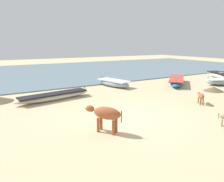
{
  "coord_description": "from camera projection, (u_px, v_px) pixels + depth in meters",
  "views": [
    {
      "loc": [
        -5.07,
        -7.59,
        3.25
      ],
      "look_at": [
        0.81,
        2.56,
        0.6
      ],
      "focal_mm": 33.66,
      "sensor_mm": 36.0,
      "label": 1
    }
  ],
  "objects": [
    {
      "name": "ground",
      "position": [
        125.0,
        116.0,
        9.6
      ],
      "size": [
        80.0,
        80.0,
        0.0
      ],
      "primitive_type": "plane",
      "color": "#CCB789"
    },
    {
      "name": "sea_water",
      "position": [
        42.0,
        72.0,
        24.14
      ],
      "size": [
        60.0,
        20.0,
        0.08
      ],
      "primitive_type": "cube",
      "color": "slate",
      "rests_on": "ground"
    },
    {
      "name": "fishing_boat_0",
      "position": [
        54.0,
        96.0,
        12.38
      ],
      "size": [
        4.68,
        1.56,
        0.61
      ],
      "rotation": [
        0.0,
        0.0,
        0.16
      ],
      "color": "beige",
      "rests_on": "ground"
    },
    {
      "name": "fishing_boat_1",
      "position": [
        114.0,
        83.0,
        16.27
      ],
      "size": [
        1.81,
        3.23,
        0.72
      ],
      "rotation": [
        0.0,
        0.0,
        1.83
      ],
      "color": "#8CA5B7",
      "rests_on": "ground"
    },
    {
      "name": "fishing_boat_2",
      "position": [
        221.0,
        75.0,
        20.03
      ],
      "size": [
        2.34,
        3.43,
        0.78
      ],
      "rotation": [
        0.0,
        0.0,
        4.32
      ],
      "color": "beige",
      "rests_on": "ground"
    },
    {
      "name": "fishing_boat_5",
      "position": [
        177.0,
        81.0,
        17.15
      ],
      "size": [
        4.17,
        3.86,
        0.73
      ],
      "rotation": [
        0.0,
        0.0,
        3.86
      ],
      "color": "#1E669E",
      "rests_on": "ground"
    },
    {
      "name": "cow_adult_rust",
      "position": [
        106.0,
        114.0,
        7.77
      ],
      "size": [
        1.09,
        1.38,
        0.99
      ],
      "rotation": [
        0.0,
        0.0,
        2.17
      ],
      "color": "#9E4C28",
      "rests_on": "ground"
    },
    {
      "name": "calf_far_brown",
      "position": [
        201.0,
        96.0,
        11.51
      ],
      "size": [
        0.68,
        0.83,
        0.6
      ],
      "rotation": [
        0.0,
        0.0,
        0.94
      ],
      "color": "brown",
      "rests_on": "ground"
    },
    {
      "name": "debris_pile_0",
      "position": [
        214.0,
        89.0,
        14.7
      ],
      "size": [
        1.87,
        1.87,
        0.31
      ],
      "primitive_type": "cone",
      "rotation": [
        0.0,
        0.0,
        4.17
      ],
      "color": "brown",
      "rests_on": "ground"
    }
  ]
}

